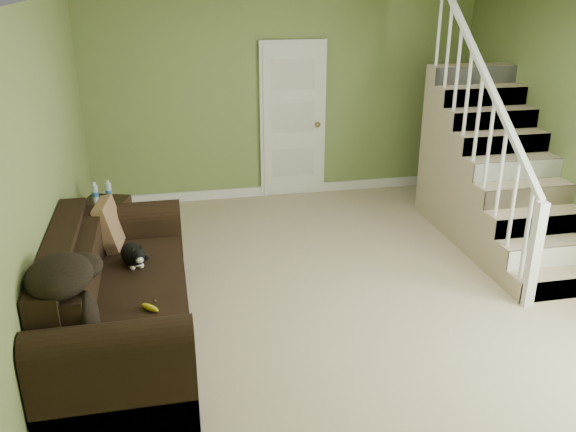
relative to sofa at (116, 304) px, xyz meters
name	(u,v)px	position (x,y,z in m)	size (l,w,h in m)	color
floor	(342,289)	(2.02, 0.49, -0.36)	(5.00, 5.50, 0.01)	tan
wall_back	(285,98)	(2.02, 3.24, 0.94)	(5.00, 0.04, 2.60)	olive
wall_front	(520,325)	(2.02, -2.26, 0.94)	(5.00, 0.04, 2.60)	olive
wall_left	(44,176)	(-0.48, 0.49, 0.94)	(0.04, 5.50, 2.60)	olive
baseboard_back	(285,189)	(2.02, 3.21, -0.30)	(5.00, 0.04, 0.12)	white
baseboard_left	(69,311)	(-0.45, 0.49, -0.30)	(0.04, 5.50, 0.12)	white
baseboard_right	(574,260)	(4.49, 0.49, -0.30)	(0.04, 5.50, 0.12)	white
door	(293,121)	(2.12, 3.20, 0.65)	(0.86, 0.12, 2.02)	white
staircase	(491,180)	(4.02, 1.46, 0.28)	(1.00, 2.51, 2.82)	tan
sofa	(116,304)	(0.00, 0.00, 0.00)	(1.03, 2.39, 0.95)	black
side_table	(106,223)	(-0.21, 1.94, -0.09)	(0.56, 0.56, 0.76)	black
cat	(133,255)	(0.14, 0.36, 0.24)	(0.30, 0.49, 0.24)	black
banana	(150,308)	(0.28, -0.42, 0.17)	(0.05, 0.17, 0.05)	yellow
throw_pillow	(110,224)	(-0.06, 0.81, 0.36)	(0.11, 0.42, 0.42)	#523321
throw_blanket	(59,276)	(-0.26, -0.66, 0.62)	(0.42, 0.55, 0.23)	black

